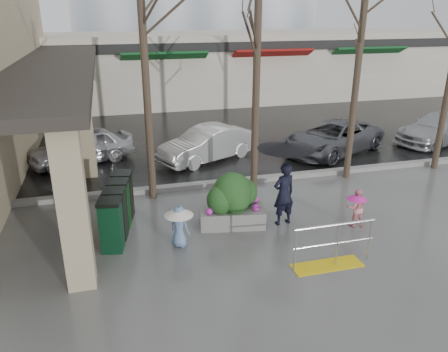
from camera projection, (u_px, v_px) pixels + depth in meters
name	position (u px, v px, depth m)	size (l,w,h in m)	color
ground	(254.00, 247.00, 10.44)	(120.00, 120.00, 0.00)	#51514F
street_asphalt	(153.00, 91.00, 30.27)	(120.00, 36.00, 0.01)	black
curb	(214.00, 183.00, 14.02)	(120.00, 0.30, 0.15)	gray
canopy_slab	(52.00, 61.00, 15.19)	(2.80, 18.00, 0.25)	#2D2823
pillar_front	(73.00, 207.00, 8.42)	(0.55, 0.55, 3.50)	tan
pillar_back	(84.00, 126.00, 14.28)	(0.55, 0.55, 3.50)	tan
storefront_row	(191.00, 67.00, 26.40)	(34.00, 6.74, 4.00)	beige
handrail	(331.00, 251.00, 9.55)	(1.90, 0.50, 1.03)	yellow
tree_west	(142.00, 19.00, 11.38)	(3.20, 3.20, 6.80)	#382B21
tree_midwest	(258.00, 12.00, 12.10)	(3.20, 3.20, 7.00)	#382B21
tree_mideast	(362.00, 25.00, 13.03)	(3.20, 3.20, 6.50)	#382B21
woman	(285.00, 171.00, 11.06)	(1.47, 1.47, 2.30)	black
child_pink	(356.00, 205.00, 11.26)	(0.56, 0.52, 1.03)	pink
child_blue	(179.00, 222.00, 10.26)	(0.69, 0.69, 1.04)	#698CBB
planter	(232.00, 200.00, 11.27)	(1.79, 1.12, 1.46)	gray
news_boxes	(118.00, 209.00, 10.92)	(0.96, 2.35, 1.28)	#0C371F
car_a	(82.00, 146.00, 15.92)	(1.49, 3.70, 1.26)	silver
car_b	(208.00, 144.00, 16.21)	(1.33, 3.82, 1.26)	silver
car_c	(333.00, 137.00, 17.05)	(2.09, 4.53, 1.26)	#5C5D64
car_d	(440.00, 128.00, 18.38)	(1.77, 4.34, 1.26)	#ACACB1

